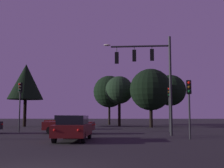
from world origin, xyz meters
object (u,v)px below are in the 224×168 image
(tree_center_horizon, at_px, (151,90))
(tree_right_cluster, at_px, (109,92))
(traffic_light_far_side, at_px, (169,100))
(tree_behind_sign, at_px, (26,82))
(car_nearside_lane, at_px, (73,128))
(traffic_signal_mast_arm, at_px, (150,67))
(traffic_light_median, at_px, (20,97))
(tree_lot_edge, at_px, (170,90))
(car_far_lane, at_px, (66,122))
(car_crossing_left, at_px, (70,124))
(traffic_light_corner_left, at_px, (189,97))
(tree_left_far, at_px, (119,90))

(tree_center_horizon, height_order, tree_right_cluster, tree_right_cluster)
(traffic_light_far_side, distance_m, tree_right_cluster, 20.91)
(tree_behind_sign, bearing_deg, car_nearside_lane, -64.82)
(traffic_signal_mast_arm, relative_size, traffic_light_median, 1.71)
(tree_right_cluster, bearing_deg, tree_lot_edge, -31.88)
(traffic_signal_mast_arm, xyz_separation_m, tree_lot_edge, (4.72, 18.59, -0.26))
(traffic_signal_mast_arm, relative_size, car_far_lane, 1.72)
(car_crossing_left, height_order, tree_center_horizon, tree_center_horizon)
(tree_center_horizon, xyz_separation_m, tree_right_cluster, (-5.56, 9.87, 0.54))
(tree_right_cluster, bearing_deg, tree_behind_sign, -144.58)
(traffic_light_median, height_order, tree_lot_edge, tree_lot_edge)
(car_far_lane, bearing_deg, traffic_light_far_side, -27.37)
(car_nearside_lane, distance_m, car_far_lane, 14.63)
(traffic_signal_mast_arm, relative_size, tree_lot_edge, 1.07)
(car_nearside_lane, bearing_deg, traffic_light_corner_left, 9.75)
(car_far_lane, bearing_deg, tree_lot_edge, 34.48)
(car_crossing_left, distance_m, tree_lot_edge, 20.63)
(traffic_signal_mast_arm, relative_size, tree_right_cluster, 0.98)
(tree_left_far, bearing_deg, car_nearside_lane, -96.86)
(traffic_light_corner_left, relative_size, tree_right_cluster, 0.49)
(tree_left_far, xyz_separation_m, tree_right_cluster, (-1.61, 5.82, 0.26))
(traffic_light_far_side, distance_m, tree_lot_edge, 14.75)
(traffic_light_median, xyz_separation_m, tree_right_cluster, (7.38, 20.35, 2.08))
(traffic_light_far_side, xyz_separation_m, car_nearside_lane, (-7.33, -8.89, -2.11))
(traffic_light_far_side, height_order, tree_left_far, tree_left_far)
(car_far_lane, distance_m, tree_left_far, 11.23)
(car_far_lane, bearing_deg, car_nearside_lane, -77.68)
(tree_lot_edge, bearing_deg, car_crossing_left, -123.94)
(car_far_lane, height_order, tree_right_cluster, tree_right_cluster)
(traffic_signal_mast_arm, height_order, traffic_light_far_side, traffic_signal_mast_arm)
(tree_lot_edge, bearing_deg, traffic_light_far_side, -100.26)
(car_far_lane, distance_m, tree_right_cluster, 15.69)
(traffic_light_corner_left, height_order, tree_behind_sign, tree_behind_sign)
(traffic_light_median, distance_m, car_nearside_lane, 10.71)
(traffic_signal_mast_arm, bearing_deg, tree_left_far, 97.67)
(car_far_lane, bearing_deg, tree_right_cluster, 73.51)
(tree_lot_edge, bearing_deg, tree_center_horizon, -126.09)
(traffic_signal_mast_arm, height_order, tree_center_horizon, traffic_signal_mast_arm)
(traffic_light_far_side, distance_m, car_crossing_left, 9.24)
(car_crossing_left, bearing_deg, tree_lot_edge, 56.06)
(car_far_lane, relative_size, tree_right_cluster, 0.57)
(traffic_signal_mast_arm, bearing_deg, tree_behind_sign, 132.80)
(tree_lot_edge, bearing_deg, car_nearside_lane, -113.12)
(tree_left_far, distance_m, tree_center_horizon, 5.67)
(tree_right_cluster, bearing_deg, traffic_light_median, -109.94)
(tree_lot_edge, bearing_deg, tree_behind_sign, -173.23)
(traffic_signal_mast_arm, height_order, car_nearside_lane, traffic_signal_mast_arm)
(traffic_signal_mast_arm, bearing_deg, car_nearside_lane, -138.12)
(traffic_light_far_side, height_order, tree_center_horizon, tree_center_horizon)
(traffic_light_corner_left, bearing_deg, car_crossing_left, 148.89)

